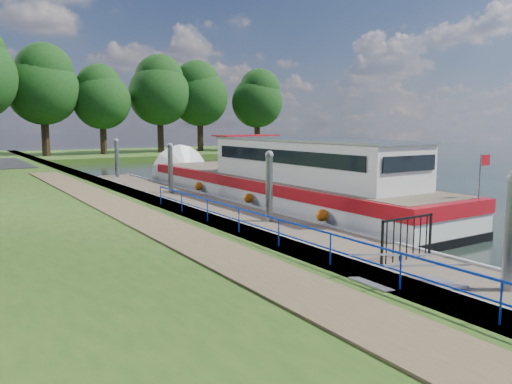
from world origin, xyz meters
TOP-DOWN VIEW (x-y plane):
  - ground at (0.00, 0.00)m, footprint 160.00×160.00m
  - bank_edge at (-2.55, 15.00)m, footprint 1.10×90.00m
  - far_bank at (12.00, 52.00)m, footprint 60.00×18.00m
  - footpath at (-4.40, 8.00)m, footprint 1.60×40.00m
  - blue_fence at (-2.75, 3.00)m, footprint 0.04×18.04m
  - pontoon at (0.00, 13.00)m, footprint 2.50×30.00m
  - mooring_piles at (0.00, 13.00)m, footprint 0.30×27.30m
  - gangway at (-1.85, 0.50)m, footprint 2.58×1.00m
  - gate_panel at (-0.00, 2.20)m, footprint 1.85×0.05m
  - barge at (3.60, 13.72)m, footprint 4.36×21.15m
  - horizon_trees at (-1.61, 48.68)m, footprint 54.38×10.03m

SIDE VIEW (x-z plane):
  - ground at x=0.00m, z-range 0.00..0.00m
  - pontoon at x=0.00m, z-range -0.10..0.46m
  - far_bank at x=12.00m, z-range 0.00..0.60m
  - bank_edge at x=-2.55m, z-range 0.00..0.78m
  - gangway at x=-1.85m, z-range 0.16..1.09m
  - footpath at x=-4.40m, z-range 0.78..0.83m
  - barge at x=3.60m, z-range -1.30..3.48m
  - gate_panel at x=0.00m, z-range 0.57..1.72m
  - mooring_piles at x=0.00m, z-range -0.50..3.05m
  - blue_fence at x=-2.75m, z-range 0.95..1.67m
  - horizon_trees at x=-1.61m, z-range 1.51..14.38m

